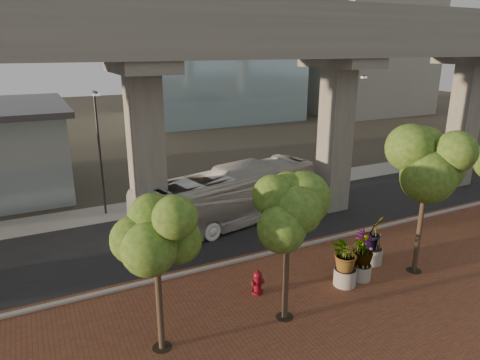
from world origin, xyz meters
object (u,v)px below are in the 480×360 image
parked_car (439,158)px  fire_hydrant (258,282)px  transit_bus (231,197)px  planter_front (347,255)px

parked_car → fire_hydrant: size_ratio=4.73×
transit_bus → planter_front: (1.50, -8.63, -0.17)m
parked_car → fire_hydrant: parked_car is taller
fire_hydrant → planter_front: planter_front is taller
transit_bus → parked_car: size_ratio=2.33×
fire_hydrant → planter_front: size_ratio=0.46×
parked_car → planter_front: 23.40m
transit_bus → parked_car: bearing=-95.1°
transit_bus → fire_hydrant: transit_bus is taller
transit_bus → fire_hydrant: bearing=149.8°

